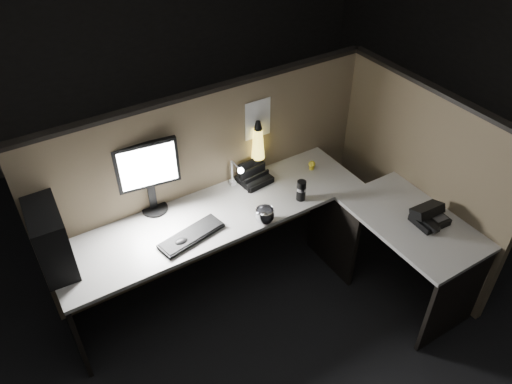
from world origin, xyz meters
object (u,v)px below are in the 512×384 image
desk_phone (429,216)px  lava_lamp (258,152)px  keyboard (191,236)px  pc_tower (50,239)px  monitor (148,171)px

desk_phone → lava_lamp: bearing=125.2°
keyboard → pc_tower: bearing=153.6°
monitor → desk_phone: size_ratio=2.32×
pc_tower → desk_phone: size_ratio=1.84×
pc_tower → monitor: monitor is taller
lava_lamp → pc_tower: bearing=-174.3°
pc_tower → monitor: bearing=17.4°
monitor → lava_lamp: (0.87, -0.02, -0.14)m
pc_tower → monitor: size_ratio=0.79×
lava_lamp → desk_phone: (0.70, -1.12, -0.14)m
monitor → lava_lamp: 0.88m
pc_tower → desk_phone: pc_tower is taller
pc_tower → desk_phone: 2.49m
keyboard → monitor: bearing=92.1°
lava_lamp → desk_phone: bearing=-57.9°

